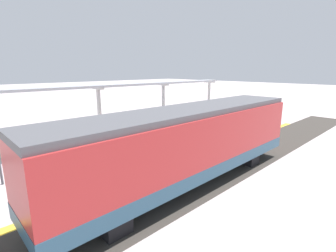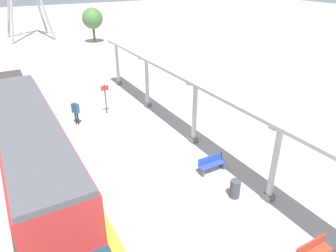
{
  "view_description": "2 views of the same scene",
  "coord_description": "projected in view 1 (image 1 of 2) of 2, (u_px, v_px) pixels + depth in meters",
  "views": [
    {
      "loc": [
        -12.32,
        8.4,
        5.08
      ],
      "look_at": [
        -0.42,
        -2.99,
        1.28
      ],
      "focal_mm": 26.31,
      "sensor_mm": 36.0,
      "label": 1
    },
    {
      "loc": [
        -6.16,
        -13.65,
        9.46
      ],
      "look_at": [
        1.03,
        -1.0,
        2.14
      ],
      "focal_mm": 33.49,
      "sensor_mm": 36.0,
      "label": 2
    }
  ],
  "objects": [
    {
      "name": "canopy_pillar_nearest",
      "position": [
        209.0,
        100.0,
        25.93
      ],
      "size": [
        1.1,
        0.44,
        3.86
      ],
      "color": "slate",
      "rests_on": "ground"
    },
    {
      "name": "canopy_pillar_second",
      "position": [
        163.0,
        106.0,
        21.53
      ],
      "size": [
        1.1,
        0.44,
        3.86
      ],
      "color": "slate",
      "rests_on": "ground"
    },
    {
      "name": "tactile_edge_strip",
      "position": [
        169.0,
        168.0,
        12.91
      ],
      "size": [
        0.46,
        31.9,
        0.01
      ],
      "primitive_type": "cube",
      "color": "yellow",
      "rests_on": "ground"
    },
    {
      "name": "train_near_carriage",
      "position": [
        188.0,
        145.0,
        10.81
      ],
      "size": [
        2.65,
        13.32,
        3.48
      ],
      "color": "#B92C2D",
      "rests_on": "ground"
    },
    {
      "name": "passenger_waiting_near_edge",
      "position": [
        33.0,
        173.0,
        9.72
      ],
      "size": [
        0.49,
        0.53,
        1.73
      ],
      "color": "black",
      "rests_on": "ground"
    },
    {
      "name": "canopy_pillar_third",
      "position": [
        100.0,
        115.0,
        17.4
      ],
      "size": [
        1.1,
        0.44,
        3.86
      ],
      "color": "slate",
      "rests_on": "ground"
    },
    {
      "name": "ground_plane",
      "position": [
        129.0,
        152.0,
        15.47
      ],
      "size": [
        176.0,
        176.0,
        0.0
      ],
      "primitive_type": "plane",
      "color": "#B3A6A5"
    },
    {
      "name": "canopy_beam",
      "position": [
        101.0,
        86.0,
        17.09
      ],
      "size": [
        1.2,
        25.71,
        0.16
      ],
      "primitive_type": "cube",
      "color": "#A8AAB2",
      "rests_on": "canopy_pillar_nearest"
    },
    {
      "name": "trash_bin",
      "position": [
        165.0,
        127.0,
        20.39
      ],
      "size": [
        0.48,
        0.48,
        0.89
      ],
      "primitive_type": "cylinder",
      "color": "#3F4449",
      "rests_on": "ground"
    },
    {
      "name": "trackbed",
      "position": [
        196.0,
        179.0,
        11.62
      ],
      "size": [
        3.2,
        43.9,
        0.01
      ],
      "primitive_type": "cube",
      "color": "#38332D",
      "rests_on": "ground"
    },
    {
      "name": "bench_near_end",
      "position": [
        142.0,
        130.0,
        19.12
      ],
      "size": [
        1.5,
        0.44,
        0.86
      ],
      "color": "#2B47A7",
      "rests_on": "ground"
    },
    {
      "name": "bench_mid_platform",
      "position": [
        196.0,
        120.0,
        23.22
      ],
      "size": [
        1.5,
        0.45,
        0.86
      ],
      "color": "#993824",
      "rests_on": "ground"
    }
  ]
}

